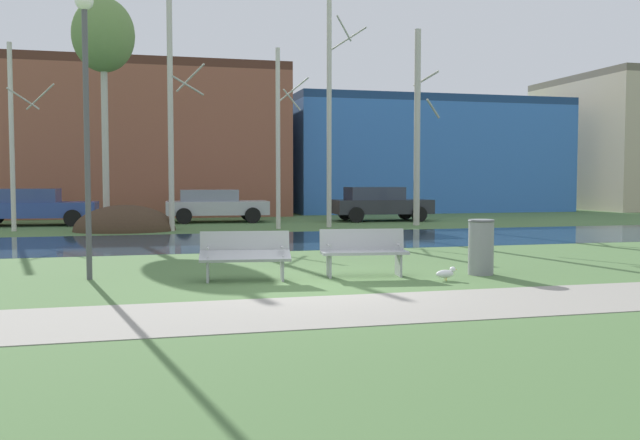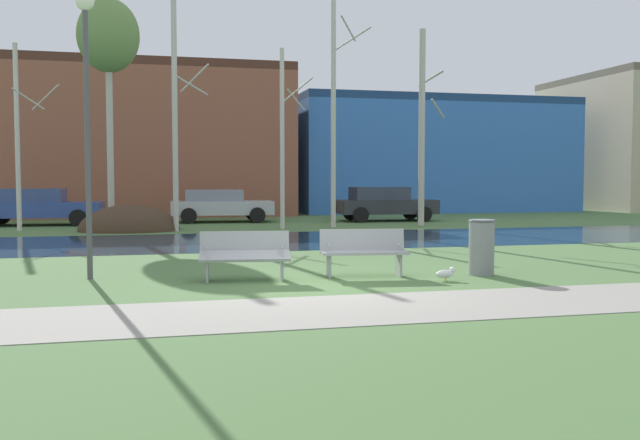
% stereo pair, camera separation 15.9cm
% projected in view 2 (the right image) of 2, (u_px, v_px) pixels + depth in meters
% --- Properties ---
extents(ground_plane, '(120.00, 120.00, 0.00)m').
position_uv_depth(ground_plane, '(241.00, 238.00, 21.52)').
color(ground_plane, '#4C703D').
extents(paved_path_strip, '(60.00, 2.26, 0.01)m').
position_uv_depth(paved_path_strip, '(354.00, 309.00, 9.73)').
color(paved_path_strip, gray).
rests_on(paved_path_strip, ground).
extents(river_band, '(80.00, 6.12, 0.01)m').
position_uv_depth(river_band, '(246.00, 241.00, 20.32)').
color(river_band, '#284256').
rests_on(river_band, ground).
extents(soil_mound, '(3.46, 2.70, 1.80)m').
position_uv_depth(soil_mound, '(130.00, 231.00, 24.33)').
color(soil_mound, '#423021').
rests_on(soil_mound, ground).
extents(bench_left, '(1.66, 0.76, 0.87)m').
position_uv_depth(bench_left, '(245.00, 254.00, 12.46)').
color(bench_left, '#9EA0A3').
rests_on(bench_left, ground).
extents(bench_right, '(1.66, 0.76, 0.87)m').
position_uv_depth(bench_right, '(364.00, 251.00, 12.99)').
color(bench_right, '#9EA0A3').
rests_on(bench_right, ground).
extents(trash_bin, '(0.50, 0.50, 1.04)m').
position_uv_depth(trash_bin, '(482.00, 246.00, 13.19)').
color(trash_bin, gray).
rests_on(trash_bin, ground).
extents(seagull, '(0.40, 0.15, 0.25)m').
position_uv_depth(seagull, '(446.00, 274.00, 12.42)').
color(seagull, white).
rests_on(seagull, ground).
extents(streetlamp, '(0.32, 0.32, 5.10)m').
position_uv_depth(streetlamp, '(86.00, 88.00, 12.45)').
color(streetlamp, '#4C4C51').
rests_on(streetlamp, ground).
extents(birch_far_left, '(1.52, 2.35, 6.43)m').
position_uv_depth(birch_far_left, '(19.00, 135.00, 24.03)').
color(birch_far_left, beige).
rests_on(birch_far_left, ground).
extents(birch_left, '(2.16, 2.16, 8.76)m').
position_uv_depth(birch_left, '(108.00, 38.00, 24.57)').
color(birch_left, '#BCB7A8').
rests_on(birch_left, ground).
extents(birch_center_left, '(1.27, 2.29, 8.15)m').
position_uv_depth(birch_center_left, '(176.00, 111.00, 23.95)').
color(birch_center_left, beige).
rests_on(birch_center_left, ground).
extents(birch_center, '(1.21, 1.93, 6.46)m').
position_uv_depth(birch_center, '(283.00, 137.00, 25.12)').
color(birch_center, beige).
rests_on(birch_center, ground).
extents(birch_center_right, '(1.48, 2.21, 9.21)m').
position_uv_depth(birch_center_right, '(334.00, 100.00, 25.76)').
color(birch_center_right, beige).
rests_on(birch_center_right, ground).
extents(birch_right, '(1.03, 1.75, 7.50)m').
position_uv_depth(birch_right, '(422.00, 127.00, 26.86)').
color(birch_right, '#BCB7A8').
rests_on(birch_right, ground).
extents(parked_van_nearest_blue, '(4.81, 2.17, 1.42)m').
position_uv_depth(parked_van_nearest_blue, '(36.00, 206.00, 27.07)').
color(parked_van_nearest_blue, '#2D4793').
rests_on(parked_van_nearest_blue, ground).
extents(parked_sedan_second_silver, '(4.24, 2.24, 1.35)m').
position_uv_depth(parked_sedan_second_silver, '(220.00, 205.00, 29.08)').
color(parked_sedan_second_silver, '#B2B5BC').
rests_on(parked_sedan_second_silver, ground).
extents(parked_hatch_third_dark, '(4.22, 2.18, 1.45)m').
position_uv_depth(parked_hatch_third_dark, '(384.00, 203.00, 29.86)').
color(parked_hatch_third_dark, '#282B30').
rests_on(parked_hatch_third_dark, ground).
extents(building_brick_low, '(17.06, 9.05, 7.32)m').
position_uv_depth(building_brick_low, '(115.00, 142.00, 35.49)').
color(building_brick_low, brown).
rests_on(building_brick_low, ground).
extents(building_blue_store, '(15.30, 6.23, 6.19)m').
position_uv_depth(building_blue_store, '(430.00, 155.00, 39.06)').
color(building_blue_store, '#3870C6').
rests_on(building_blue_store, ground).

